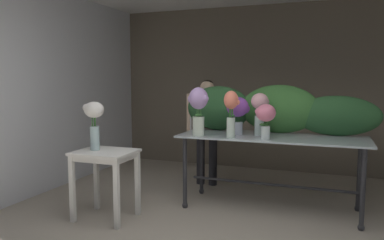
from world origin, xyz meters
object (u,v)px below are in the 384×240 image
object	(u,v)px
side_table_white	(105,162)
vase_violet_stock	(238,111)
florist	(207,121)
vase_coral_snapdragons	(231,110)
display_table_glass	(272,148)
vase_white_roses_tall	(94,119)
vase_blush_tulips	(260,110)
vase_lilac_anemones	(198,107)
vase_rosy_roses	(266,117)

from	to	relation	value
side_table_white	vase_violet_stock	bearing A→B (deg)	35.96
florist	vase_coral_snapdragons	distance (m)	1.23
display_table_glass	vase_coral_snapdragons	bearing A→B (deg)	-145.20
display_table_glass	vase_white_roses_tall	bearing A→B (deg)	-152.61
florist	vase_coral_snapdragons	xyz separation A→B (m)	(0.63, -1.03, 0.25)
vase_violet_stock	vase_blush_tulips	world-z (taller)	vase_blush_tulips
florist	vase_coral_snapdragons	size ratio (longest dim) A/B	2.88
side_table_white	vase_white_roses_tall	bearing A→B (deg)	-179.42
side_table_white	vase_blush_tulips	size ratio (longest dim) A/B	1.53
display_table_glass	vase_blush_tulips	xyz separation A→B (m)	(-0.14, -0.01, 0.44)
vase_lilac_anemones	florist	bearing A→B (deg)	102.95
vase_blush_tulips	vase_white_roses_tall	bearing A→B (deg)	-150.92
florist	vase_white_roses_tall	size ratio (longest dim) A/B	2.85
vase_coral_snapdragons	display_table_glass	bearing A→B (deg)	34.80
side_table_white	vase_rosy_roses	distance (m)	1.82
vase_violet_stock	vase_lilac_anemones	bearing A→B (deg)	-147.21
display_table_glass	vase_lilac_anemones	bearing A→B (deg)	-161.20
side_table_white	vase_rosy_roses	bearing A→B (deg)	22.52
florist	vase_rosy_roses	distance (m)	1.43
vase_coral_snapdragons	vase_violet_stock	size ratio (longest dim) A/B	1.18
vase_violet_stock	vase_coral_snapdragons	bearing A→B (deg)	-92.48
display_table_glass	florist	world-z (taller)	florist
vase_rosy_roses	vase_white_roses_tall	distance (m)	1.87
side_table_white	vase_lilac_anemones	world-z (taller)	vase_lilac_anemones
vase_rosy_roses	vase_coral_snapdragons	world-z (taller)	vase_coral_snapdragons
vase_rosy_roses	vase_blush_tulips	bearing A→B (deg)	114.33
side_table_white	florist	size ratio (longest dim) A/B	0.50
vase_white_roses_tall	vase_rosy_roses	bearing A→B (deg)	21.05
vase_coral_snapdragons	vase_blush_tulips	size ratio (longest dim) A/B	1.06
vase_rosy_roses	vase_blush_tulips	distance (m)	0.27
vase_lilac_anemones	vase_rosy_roses	world-z (taller)	vase_lilac_anemones
side_table_white	vase_blush_tulips	world-z (taller)	vase_blush_tulips
vase_violet_stock	vase_blush_tulips	distance (m)	0.26
florist	vase_rosy_roses	bearing A→B (deg)	-44.70
florist	vase_violet_stock	distance (m)	1.02
florist	vase_lilac_anemones	world-z (taller)	florist
side_table_white	florist	world-z (taller)	florist
vase_blush_tulips	vase_white_roses_tall	world-z (taller)	vase_blush_tulips
display_table_glass	vase_rosy_roses	size ratio (longest dim) A/B	5.52
vase_lilac_anemones	vase_rosy_roses	distance (m)	0.78
florist	vase_lilac_anemones	xyz separation A→B (m)	(0.23, -1.02, 0.27)
vase_coral_snapdragons	vase_violet_stock	world-z (taller)	vase_coral_snapdragons
vase_rosy_roses	vase_coral_snapdragons	xyz separation A→B (m)	(-0.38, -0.04, 0.06)
side_table_white	vase_coral_snapdragons	size ratio (longest dim) A/B	1.43
vase_rosy_roses	vase_white_roses_tall	xyz separation A→B (m)	(-1.75, -0.67, -0.02)
vase_rosy_roses	vase_violet_stock	xyz separation A→B (m)	(-0.37, 0.24, 0.04)
vase_coral_snapdragons	florist	bearing A→B (deg)	121.36
side_table_white	vase_lilac_anemones	distance (m)	1.21
vase_lilac_anemones	vase_blush_tulips	size ratio (longest dim) A/B	1.14
display_table_glass	florist	bearing A→B (deg)	144.46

